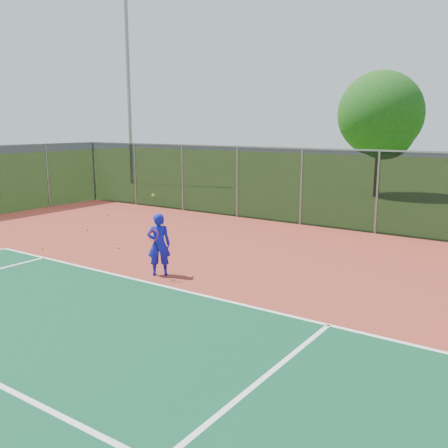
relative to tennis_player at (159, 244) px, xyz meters
name	(u,v)px	position (x,y,z in m)	size (l,w,h in m)	color
ground	(148,358)	(3.02, -3.67, -0.85)	(120.00, 120.00, 0.00)	#375E1A
court_apron	(216,320)	(3.02, -1.67, -0.84)	(30.00, 20.00, 0.02)	maroon
fence_back	(377,191)	(3.02, 8.33, 0.71)	(30.00, 0.06, 3.03)	black
tennis_player	(159,244)	(0.00, 0.00, 0.00)	(0.72, 0.76, 2.12)	#1315B8
practice_ball_0	(87,230)	(-6.05, 2.71, -0.79)	(0.07, 0.07, 0.07)	#B3D218
practice_ball_1	(163,224)	(-4.37, 5.11, -0.79)	(0.07, 0.07, 0.07)	#B3D218
practice_ball_3	(42,248)	(-4.92, -0.06, -0.79)	(0.07, 0.07, 0.07)	#B3D218
practice_ball_5	(118,247)	(-3.03, 1.42, -0.79)	(0.07, 0.07, 0.07)	#B3D218
practice_ball_6	(108,215)	(-7.76, 5.32, -0.79)	(0.07, 0.07, 0.07)	#B3D218
floodlight_nw	(128,74)	(-15.91, 15.03, 6.35)	(0.90, 0.40, 12.84)	gray
tree_back_left	(382,118)	(-0.14, 18.50, 3.45)	(4.67, 4.67, 6.86)	#341E13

